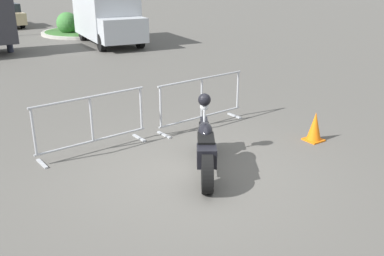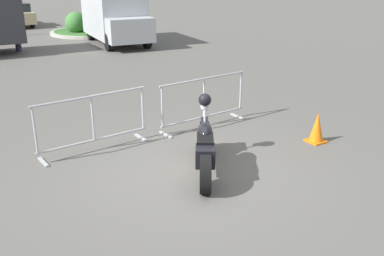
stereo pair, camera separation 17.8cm
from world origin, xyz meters
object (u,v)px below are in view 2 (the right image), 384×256
object	(u,v)px
pedestrian	(16,29)
traffic_cone	(317,128)
motorcycle	(205,146)
delivery_van	(115,16)
parked_car_tan	(14,14)
crowd_barrier_near	(93,122)
crowd_barrier_far	(204,101)

from	to	relation	value
pedestrian	traffic_cone	distance (m)	13.89
motorcycle	delivery_van	distance (m)	13.90
parked_car_tan	traffic_cone	world-z (taller)	parked_car_tan
crowd_barrier_near	pedestrian	bearing A→B (deg)	84.89
crowd_barrier_far	motorcycle	bearing A→B (deg)	-123.64
crowd_barrier_near	traffic_cone	world-z (taller)	crowd_barrier_near
motorcycle	parked_car_tan	bearing A→B (deg)	29.85
parked_car_tan	pedestrian	size ratio (longest dim) A/B	2.37
delivery_van	traffic_cone	bearing A→B (deg)	0.72
delivery_van	traffic_cone	distance (m)	13.49
crowd_barrier_far	delivery_van	bearing A→B (deg)	76.11
parked_car_tan	pedestrian	bearing A→B (deg)	169.02
delivery_van	traffic_cone	size ratio (longest dim) A/B	8.81
crowd_barrier_near	parked_car_tan	distance (m)	20.66
pedestrian	crowd_barrier_far	bearing A→B (deg)	94.96
crowd_barrier_far	traffic_cone	world-z (taller)	crowd_barrier_far
motorcycle	traffic_cone	world-z (taller)	motorcycle
traffic_cone	parked_car_tan	bearing A→B (deg)	92.93
crowd_barrier_near	traffic_cone	bearing A→B (deg)	-27.18
crowd_barrier_near	traffic_cone	distance (m)	4.32
crowd_barrier_near	parked_car_tan	size ratio (longest dim) A/B	0.55
motorcycle	delivery_van	size ratio (longest dim) A/B	0.35
motorcycle	crowd_barrier_far	distance (m)	2.24
motorcycle	pedestrian	distance (m)	13.50
crowd_barrier_far	parked_car_tan	xyz separation A→B (m)	(0.20, 20.49, 0.13)
motorcycle	crowd_barrier_far	world-z (taller)	motorcycle
parked_car_tan	traffic_cone	size ratio (longest dim) A/B	6.78
crowd_barrier_far	crowd_barrier_near	bearing A→B (deg)	180.00
motorcycle	pedestrian	xyz separation A→B (m)	(-0.20, 13.49, 0.47)
delivery_van	traffic_cone	xyz separation A→B (m)	(-1.47, -13.38, -0.95)
delivery_van	traffic_cone	world-z (taller)	delivery_van
parked_car_tan	traffic_cone	distance (m)	22.49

